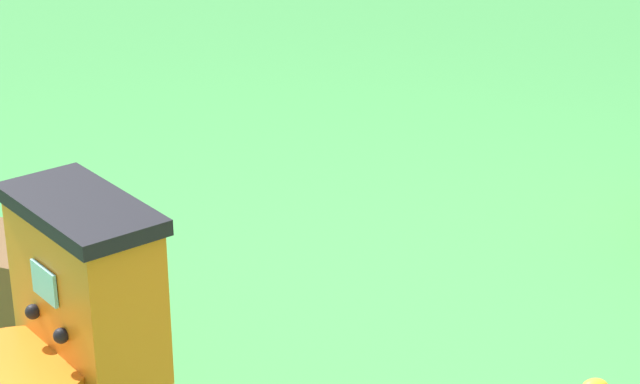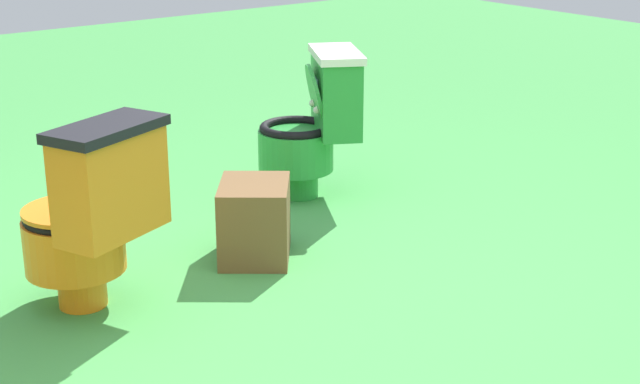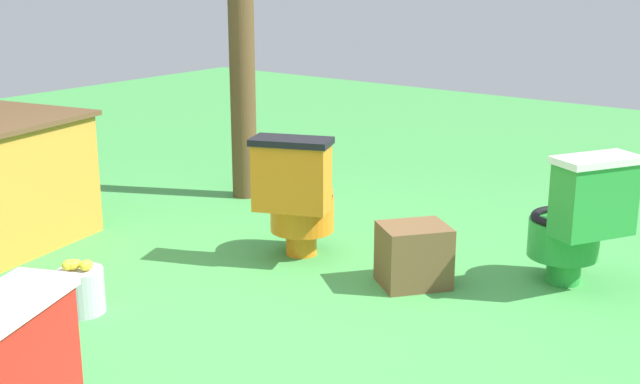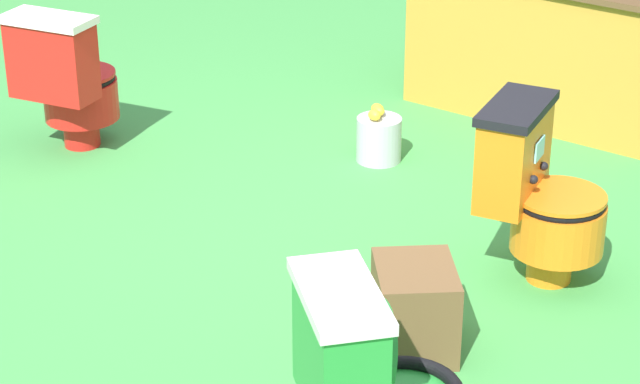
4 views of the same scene
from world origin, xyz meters
The scene contains 3 objects.
ground centered at (0.00, 0.00, 0.00)m, with size 14.00×14.00×0.00m, color #429947.
toilet_orange centered at (0.80, 0.45, 0.37)m, with size 0.61×0.56×0.73m.
small_crate centered at (0.85, -0.29, 0.16)m, with size 0.35×0.28×0.33m, color brown.
Camera 1 is at (0.85, 2.78, 1.72)m, focal length 64.35 mm.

